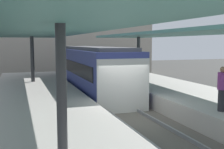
# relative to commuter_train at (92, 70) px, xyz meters

# --- Properties ---
(ground_plane) EXTENTS (80.00, 80.00, 0.00)m
(ground_plane) POSITION_rel_commuter_train_xyz_m (0.00, -6.85, -1.73)
(ground_plane) COLOR #383835
(platform_left) EXTENTS (4.40, 28.00, 1.00)m
(platform_left) POSITION_rel_commuter_train_xyz_m (-3.80, -6.85, -1.23)
(platform_left) COLOR #ADA8A0
(platform_left) RESTS_ON ground_plane
(platform_right) EXTENTS (4.40, 28.00, 1.00)m
(platform_right) POSITION_rel_commuter_train_xyz_m (3.80, -6.85, -1.23)
(platform_right) COLOR #ADA8A0
(platform_right) RESTS_ON ground_plane
(track_ballast) EXTENTS (3.20, 28.00, 0.20)m
(track_ballast) POSITION_rel_commuter_train_xyz_m (0.00, -6.85, -1.63)
(track_ballast) COLOR #59544C
(track_ballast) RESTS_ON ground_plane
(rail_near_side) EXTENTS (0.08, 28.00, 0.14)m
(rail_near_side) POSITION_rel_commuter_train_xyz_m (-0.72, -6.85, -1.46)
(rail_near_side) COLOR slate
(rail_near_side) RESTS_ON track_ballast
(rail_far_side) EXTENTS (0.08, 28.00, 0.14)m
(rail_far_side) POSITION_rel_commuter_train_xyz_m (0.72, -6.85, -1.46)
(rail_far_side) COLOR slate
(rail_far_side) RESTS_ON track_ballast
(commuter_train) EXTENTS (2.78, 11.89, 3.10)m
(commuter_train) POSITION_rel_commuter_train_xyz_m (0.00, 0.00, 0.00)
(commuter_train) COLOR #38428C
(commuter_train) RESTS_ON track_ballast
(canopy_left) EXTENTS (4.18, 21.00, 3.13)m
(canopy_left) POSITION_rel_commuter_train_xyz_m (-3.80, -5.45, 2.28)
(canopy_left) COLOR #333335
(canopy_left) RESTS_ON platform_left
(canopy_right) EXTENTS (4.18, 21.00, 3.15)m
(canopy_right) POSITION_rel_commuter_train_xyz_m (3.80, -5.45, 2.31)
(canopy_right) COLOR #333335
(canopy_right) RESTS_ON platform_right
(passenger_near_bench) EXTENTS (0.36, 0.36, 1.67)m
(passenger_near_bench) POSITION_rel_commuter_train_xyz_m (2.42, -9.76, 0.14)
(passenger_near_bench) COLOR #232328
(passenger_near_bench) RESTS_ON platform_right
(station_building_backdrop) EXTENTS (18.00, 6.00, 11.00)m
(station_building_backdrop) POSITION_rel_commuter_train_xyz_m (0.64, 13.15, 3.77)
(station_building_backdrop) COLOR #A89E8E
(station_building_backdrop) RESTS_ON ground_plane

